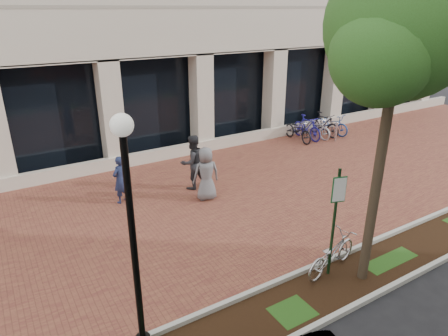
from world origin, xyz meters
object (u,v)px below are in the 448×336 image
lamppost (132,231)px  locked_bicycle (332,253)px  bike_rack_cluster (315,126)px  pedestrian_left (120,180)px  parking_sign (336,211)px  street_tree (400,35)px  pedestrian_right (206,174)px  pedestrian_mid (193,162)px  bollard (336,132)px

lamppost → locked_bicycle: lamppost is taller
lamppost → bike_rack_cluster: size_ratio=1.46×
pedestrian_left → lamppost: bearing=48.2°
locked_bicycle → pedestrian_left: size_ratio=1.14×
parking_sign → pedestrian_left: 7.10m
street_tree → pedestrian_right: street_tree is taller
lamppost → pedestrian_left: bearing=75.3°
parking_sign → pedestrian_left: parking_sign is taller
pedestrian_mid → bike_rack_cluster: 8.21m
bollard → pedestrian_mid: bearing=-172.0°
street_tree → pedestrian_left: 9.06m
bike_rack_cluster → street_tree: bearing=-129.3°
pedestrian_mid → pedestrian_right: pedestrian_mid is taller
pedestrian_left → bike_rack_cluster: (10.42, 1.98, -0.26)m
parking_sign → pedestrian_mid: parking_sign is taller
pedestrian_mid → street_tree: bearing=93.1°
street_tree → bollard: size_ratio=7.32×
lamppost → locked_bicycle: (4.78, -0.06, -2.08)m
lamppost → locked_bicycle: size_ratio=2.47×
lamppost → street_tree: 6.07m
locked_bicycle → bike_rack_cluster: bearing=-53.0°
pedestrian_left → pedestrian_mid: 2.54m
bollard → bike_rack_cluster: 1.10m
bollard → pedestrian_right: bearing=-165.3°
street_tree → bollard: bearing=47.5°
street_tree → bollard: (7.13, 7.79, -5.00)m
locked_bicycle → pedestrian_left: pedestrian_left is taller
locked_bicycle → street_tree: bearing=-150.8°
parking_sign → bollard: size_ratio=2.83×
locked_bicycle → pedestrian_left: (-3.15, 6.27, 0.32)m
pedestrian_left → pedestrian_right: size_ratio=0.89×
bike_rack_cluster → pedestrian_mid: bearing=-166.2°
parking_sign → street_tree: size_ratio=0.39×
street_tree → bollard: 11.68m
locked_bicycle → bike_rack_cluster: 11.00m
bollard → locked_bicycle: bearing=-136.6°
pedestrian_right → bollard: pedestrian_right is taller
lamppost → street_tree: bearing=-6.9°
parking_sign → street_tree: (0.65, -0.48, 3.77)m
parking_sign → bike_rack_cluster: size_ratio=0.89×
pedestrian_left → locked_bicycle: bearing=89.6°
locked_bicycle → lamppost: bearing=77.6°
parking_sign → street_tree: bearing=-18.7°
locked_bicycle → bike_rack_cluster: (7.27, 8.25, 0.07)m
locked_bicycle → pedestrian_right: pedestrian_right is taller
bollard → bike_rack_cluster: bearing=109.3°
pedestrian_left → parking_sign: bearing=88.2°
bollard → lamppost: bearing=-150.1°
bike_rack_cluster → parking_sign: bearing=-133.4°
lamppost → pedestrian_right: (4.12, 4.96, -1.66)m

